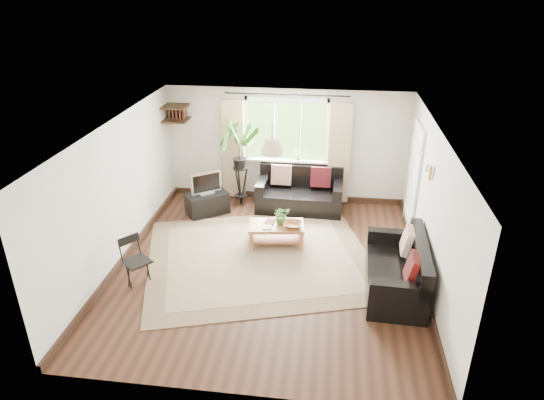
# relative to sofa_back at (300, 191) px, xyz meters

# --- Properties ---
(floor) EXTENTS (5.50, 5.50, 0.00)m
(floor) POSITION_rel_sofa_back_xyz_m (-0.33, -2.25, -0.41)
(floor) COLOR black
(floor) RESTS_ON ground
(ceiling) EXTENTS (5.50, 5.50, 0.00)m
(ceiling) POSITION_rel_sofa_back_xyz_m (-0.33, -2.25, 1.99)
(ceiling) COLOR white
(ceiling) RESTS_ON floor
(wall_back) EXTENTS (5.00, 0.02, 2.40)m
(wall_back) POSITION_rel_sofa_back_xyz_m (-0.33, 0.50, 0.79)
(wall_back) COLOR beige
(wall_back) RESTS_ON floor
(wall_front) EXTENTS (5.00, 0.02, 2.40)m
(wall_front) POSITION_rel_sofa_back_xyz_m (-0.33, -5.00, 0.79)
(wall_front) COLOR beige
(wall_front) RESTS_ON floor
(wall_left) EXTENTS (0.02, 5.50, 2.40)m
(wall_left) POSITION_rel_sofa_back_xyz_m (-2.83, -2.25, 0.79)
(wall_left) COLOR beige
(wall_left) RESTS_ON floor
(wall_right) EXTENTS (0.02, 5.50, 2.40)m
(wall_right) POSITION_rel_sofa_back_xyz_m (2.17, -2.25, 0.79)
(wall_right) COLOR beige
(wall_right) RESTS_ON floor
(rug) EXTENTS (4.55, 4.19, 0.02)m
(rug) POSITION_rel_sofa_back_xyz_m (-0.53, -2.01, -0.40)
(rug) COLOR #C0B195
(rug) RESTS_ON floor
(window) EXTENTS (2.50, 0.16, 2.16)m
(window) POSITION_rel_sofa_back_xyz_m (-0.33, 0.46, 1.14)
(window) COLOR white
(window) RESTS_ON wall_back
(door) EXTENTS (0.06, 0.96, 2.06)m
(door) POSITION_rel_sofa_back_xyz_m (2.14, -0.55, 0.59)
(door) COLOR silver
(door) RESTS_ON wall_right
(corner_shelf) EXTENTS (0.50, 0.50, 0.34)m
(corner_shelf) POSITION_rel_sofa_back_xyz_m (-2.58, 0.25, 1.48)
(corner_shelf) COLOR black
(corner_shelf) RESTS_ON wall_back
(pendant_lamp) EXTENTS (0.36, 0.36, 0.54)m
(pendant_lamp) POSITION_rel_sofa_back_xyz_m (-0.33, -1.85, 1.64)
(pendant_lamp) COLOR beige
(pendant_lamp) RESTS_ON ceiling
(wall_sconce) EXTENTS (0.12, 0.12, 0.28)m
(wall_sconce) POSITION_rel_sofa_back_xyz_m (2.10, -1.95, 1.33)
(wall_sconce) COLOR beige
(wall_sconce) RESTS_ON wall_right
(sofa_back) EXTENTS (1.76, 0.91, 0.82)m
(sofa_back) POSITION_rel_sofa_back_xyz_m (0.00, 0.00, 0.00)
(sofa_back) COLOR black
(sofa_back) RESTS_ON floor
(sofa_right) EXTENTS (1.74, 0.92, 0.80)m
(sofa_right) POSITION_rel_sofa_back_xyz_m (1.68, -2.64, -0.01)
(sofa_right) COLOR black
(sofa_right) RESTS_ON floor
(coffee_table) EXTENTS (1.04, 0.66, 0.40)m
(coffee_table) POSITION_rel_sofa_back_xyz_m (-0.30, -1.50, -0.21)
(coffee_table) COLOR #945830
(coffee_table) RESTS_ON floor
(table_plant) EXTENTS (0.38, 0.35, 0.33)m
(table_plant) POSITION_rel_sofa_back_xyz_m (-0.22, -1.44, 0.16)
(table_plant) COLOR #366528
(table_plant) RESTS_ON coffee_table
(bowl) EXTENTS (0.35, 0.35, 0.08)m
(bowl) POSITION_rel_sofa_back_xyz_m (-0.01, -1.55, 0.03)
(bowl) COLOR brown
(bowl) RESTS_ON coffee_table
(book_a) EXTENTS (0.20, 0.25, 0.02)m
(book_a) POSITION_rel_sofa_back_xyz_m (-0.54, -1.62, 0.00)
(book_a) COLOR silver
(book_a) RESTS_ON coffee_table
(book_b) EXTENTS (0.20, 0.26, 0.02)m
(book_b) POSITION_rel_sofa_back_xyz_m (-0.51, -1.42, 0.00)
(book_b) COLOR #5A2724
(book_b) RESTS_ON coffee_table
(tv_stand) EXTENTS (0.93, 0.86, 0.44)m
(tv_stand) POSITION_rel_sofa_back_xyz_m (-1.85, -0.43, -0.19)
(tv_stand) COLOR black
(tv_stand) RESTS_ON floor
(tv) EXTENTS (0.63, 0.54, 0.48)m
(tv) POSITION_rel_sofa_back_xyz_m (-1.85, -0.43, 0.27)
(tv) COLOR #A5A5AA
(tv) RESTS_ON tv_stand
(palm_stand) EXTENTS (0.77, 0.77, 1.82)m
(palm_stand) POSITION_rel_sofa_back_xyz_m (-1.25, 0.08, 0.50)
(palm_stand) COLOR black
(palm_stand) RESTS_ON floor
(folding_chair) EXTENTS (0.57, 0.57, 0.78)m
(folding_chair) POSITION_rel_sofa_back_xyz_m (-2.31, -3.01, -0.02)
(folding_chair) COLOR black
(folding_chair) RESTS_ON floor
(sill_plant) EXTENTS (0.14, 0.10, 0.27)m
(sill_plant) POSITION_rel_sofa_back_xyz_m (-0.08, 0.38, 0.66)
(sill_plant) COLOR #2D6023
(sill_plant) RESTS_ON window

